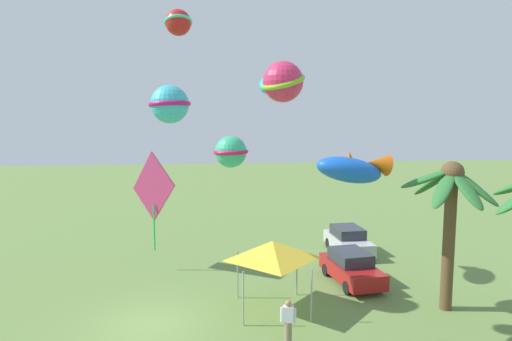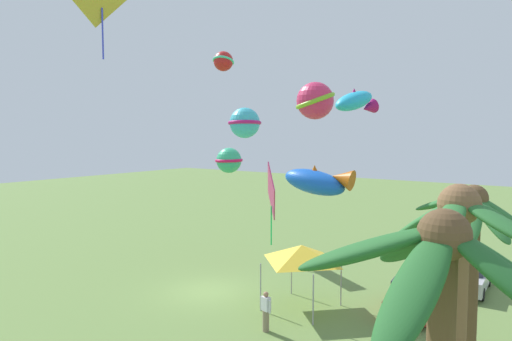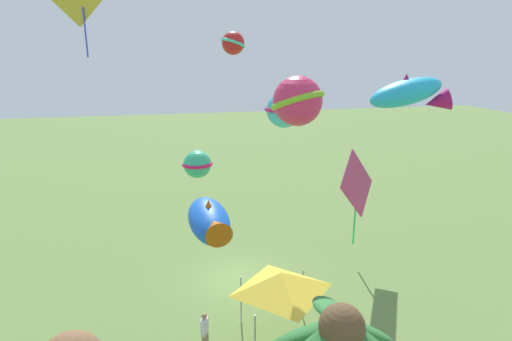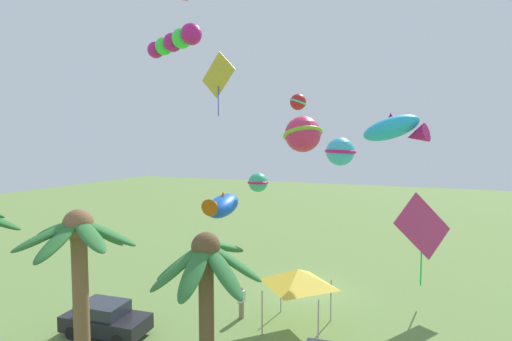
{
  "view_description": "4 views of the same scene",
  "coord_description": "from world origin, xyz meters",
  "px_view_note": "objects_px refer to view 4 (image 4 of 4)",
  "views": [
    {
      "loc": [
        16.15,
        2.04,
        7.72
      ],
      "look_at": [
        1.28,
        3.9,
        5.95
      ],
      "focal_mm": 30.93,
      "sensor_mm": 36.0,
      "label": 1
    },
    {
      "loc": [
        16.38,
        14.7,
        7.71
      ],
      "look_at": [
        0.53,
        3.32,
        6.16
      ],
      "focal_mm": 31.97,
      "sensor_mm": 36.0,
      "label": 2
    },
    {
      "loc": [
        3.14,
        18.28,
        10.63
      ],
      "look_at": [
        -0.25,
        3.01,
        6.29
      ],
      "focal_mm": 29.69,
      "sensor_mm": 36.0,
      "label": 3
    },
    {
      "loc": [
        -5.85,
        21.92,
        8.79
      ],
      "look_at": [
        1.46,
        4.49,
        7.41
      ],
      "focal_mm": 27.06,
      "sensor_mm": 36.0,
      "label": 4
    }
  ],
  "objects_px": {
    "parked_car_2": "(105,319)",
    "kite_diamond_7": "(218,76)",
    "festival_tent": "(298,277)",
    "kite_tube_0": "(175,41)",
    "kite_ball_6": "(258,182)",
    "palm_tree_0": "(79,258)",
    "palm_tree_1": "(206,281)",
    "kite_fish_1": "(222,205)",
    "kite_diamond_4": "(422,227)",
    "kite_ball_2": "(340,152)",
    "kite_ball_8": "(298,102)",
    "kite_ball_9": "(303,134)",
    "kite_fish_3": "(394,129)",
    "spectator_0": "(241,302)"
  },
  "relations": [
    {
      "from": "parked_car_2",
      "to": "kite_diamond_7",
      "type": "relative_size",
      "value": 1.02
    },
    {
      "from": "festival_tent",
      "to": "kite_tube_0",
      "type": "relative_size",
      "value": 0.79
    },
    {
      "from": "festival_tent",
      "to": "kite_ball_6",
      "type": "relative_size",
      "value": 1.78
    },
    {
      "from": "palm_tree_0",
      "to": "kite_tube_0",
      "type": "xyz_separation_m",
      "value": [
        0.71,
        -6.92,
        8.95
      ]
    },
    {
      "from": "parked_car_2",
      "to": "kite_ball_6",
      "type": "distance_m",
      "value": 9.78
    },
    {
      "from": "palm_tree_1",
      "to": "kite_fish_1",
      "type": "height_order",
      "value": "kite_fish_1"
    },
    {
      "from": "palm_tree_1",
      "to": "kite_tube_0",
      "type": "xyz_separation_m",
      "value": [
        5.37,
        -6.39,
        9.28
      ]
    },
    {
      "from": "kite_tube_0",
      "to": "kite_fish_1",
      "type": "distance_m",
      "value": 8.63
    },
    {
      "from": "parked_car_2",
      "to": "kite_diamond_4",
      "type": "distance_m",
      "value": 16.56
    },
    {
      "from": "kite_tube_0",
      "to": "kite_diamond_7",
      "type": "distance_m",
      "value": 5.34
    },
    {
      "from": "palm_tree_1",
      "to": "kite_ball_2",
      "type": "bearing_deg",
      "value": -100.42
    },
    {
      "from": "kite_ball_8",
      "to": "kite_ball_9",
      "type": "xyz_separation_m",
      "value": [
        -1.4,
        3.94,
        -1.85
      ]
    },
    {
      "from": "festival_tent",
      "to": "kite_ball_2",
      "type": "distance_m",
      "value": 7.16
    },
    {
      "from": "kite_fish_3",
      "to": "kite_diamond_7",
      "type": "distance_m",
      "value": 12.54
    },
    {
      "from": "palm_tree_0",
      "to": "kite_ball_9",
      "type": "bearing_deg",
      "value": -129.37
    },
    {
      "from": "parked_car_2",
      "to": "kite_fish_1",
      "type": "distance_m",
      "value": 7.56
    },
    {
      "from": "palm_tree_1",
      "to": "kite_diamond_7",
      "type": "relative_size",
      "value": 1.53
    },
    {
      "from": "kite_ball_2",
      "to": "kite_ball_6",
      "type": "relative_size",
      "value": 1.49
    },
    {
      "from": "kite_fish_3",
      "to": "kite_diamond_7",
      "type": "xyz_separation_m",
      "value": [
        10.79,
        -5.27,
        3.62
      ]
    },
    {
      "from": "kite_diamond_7",
      "to": "kite_ball_2",
      "type": "bearing_deg",
      "value": 175.51
    },
    {
      "from": "parked_car_2",
      "to": "kite_fish_1",
      "type": "xyz_separation_m",
      "value": [
        -5.09,
        -1.78,
        5.3
      ]
    },
    {
      "from": "palm_tree_0",
      "to": "parked_car_2",
      "type": "bearing_deg",
      "value": -55.92
    },
    {
      "from": "kite_tube_0",
      "to": "kite_ball_2",
      "type": "distance_m",
      "value": 10.32
    },
    {
      "from": "spectator_0",
      "to": "kite_fish_3",
      "type": "bearing_deg",
      "value": 175.39
    },
    {
      "from": "kite_ball_2",
      "to": "kite_tube_0",
      "type": "bearing_deg",
      "value": 32.09
    },
    {
      "from": "parked_car_2",
      "to": "spectator_0",
      "type": "relative_size",
      "value": 2.54
    },
    {
      "from": "kite_fish_1",
      "to": "kite_diamond_4",
      "type": "relative_size",
      "value": 0.54
    },
    {
      "from": "kite_ball_2",
      "to": "kite_ball_9",
      "type": "xyz_separation_m",
      "value": [
        0.86,
        4.44,
        0.86
      ]
    },
    {
      "from": "kite_tube_0",
      "to": "kite_diamond_7",
      "type": "xyz_separation_m",
      "value": [
        0.41,
        -5.25,
        -0.85
      ]
    },
    {
      "from": "festival_tent",
      "to": "kite_ball_6",
      "type": "xyz_separation_m",
      "value": [
        2.8,
        -1.83,
        4.19
      ]
    },
    {
      "from": "festival_tent",
      "to": "kite_ball_9",
      "type": "relative_size",
      "value": 1.16
    },
    {
      "from": "kite_ball_2",
      "to": "kite_diamond_4",
      "type": "bearing_deg",
      "value": -164.14
    },
    {
      "from": "palm_tree_1",
      "to": "kite_ball_8",
      "type": "xyz_separation_m",
      "value": [
        0.23,
        -10.52,
        6.49
      ]
    },
    {
      "from": "spectator_0",
      "to": "kite_ball_8",
      "type": "distance_m",
      "value": 10.95
    },
    {
      "from": "kite_ball_2",
      "to": "kite_ball_6",
      "type": "height_order",
      "value": "kite_ball_2"
    },
    {
      "from": "kite_fish_3",
      "to": "kite_ball_6",
      "type": "xyz_separation_m",
      "value": [
        6.93,
        -2.48,
        -2.68
      ]
    },
    {
      "from": "parked_car_2",
      "to": "kite_ball_2",
      "type": "height_order",
      "value": "kite_ball_2"
    },
    {
      "from": "spectator_0",
      "to": "kite_fish_1",
      "type": "relative_size",
      "value": 0.58
    },
    {
      "from": "kite_tube_0",
      "to": "kite_diamond_7",
      "type": "height_order",
      "value": "kite_tube_0"
    },
    {
      "from": "palm_tree_0",
      "to": "kite_tube_0",
      "type": "distance_m",
      "value": 11.33
    },
    {
      "from": "parked_car_2",
      "to": "kite_fish_3",
      "type": "bearing_deg",
      "value": -164.19
    },
    {
      "from": "kite_ball_2",
      "to": "kite_fish_3",
      "type": "relative_size",
      "value": 0.82
    },
    {
      "from": "kite_fish_1",
      "to": "kite_ball_8",
      "type": "height_order",
      "value": "kite_ball_8"
    },
    {
      "from": "palm_tree_1",
      "to": "spectator_0",
      "type": "height_order",
      "value": "palm_tree_1"
    },
    {
      "from": "kite_tube_0",
      "to": "kite_ball_9",
      "type": "bearing_deg",
      "value": -178.29
    },
    {
      "from": "kite_tube_0",
      "to": "kite_diamond_4",
      "type": "xyz_separation_m",
      "value": [
        -11.62,
        -5.84,
        -9.57
      ]
    },
    {
      "from": "kite_ball_8",
      "to": "kite_ball_6",
      "type": "bearing_deg",
      "value": 44.65
    },
    {
      "from": "palm_tree_0",
      "to": "spectator_0",
      "type": "distance_m",
      "value": 8.89
    },
    {
      "from": "kite_fish_3",
      "to": "palm_tree_0",
      "type": "bearing_deg",
      "value": 35.5
    },
    {
      "from": "kite_tube_0",
      "to": "palm_tree_0",
      "type": "bearing_deg",
      "value": 95.83
    }
  ]
}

